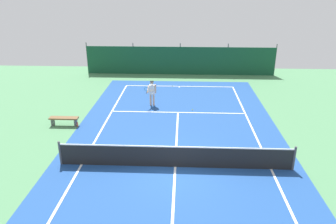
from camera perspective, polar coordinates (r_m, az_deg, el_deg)
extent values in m
plane|color=#4C8456|center=(14.33, 1.27, -9.57)|extent=(36.00, 36.00, 0.00)
cube|color=#1E478C|center=(14.33, 1.27, -9.56)|extent=(11.02, 26.60, 0.01)
cube|color=white|center=(25.27, 1.99, 4.52)|extent=(8.22, 0.10, 0.01)
cube|color=white|center=(14.98, -14.85, -8.84)|extent=(0.10, 23.80, 0.01)
cube|color=white|center=(14.83, 17.58, -9.49)|extent=(0.10, 23.80, 0.01)
cube|color=white|center=(20.08, 1.75, -0.07)|extent=(8.22, 0.10, 0.01)
cube|color=white|center=(14.33, 1.27, -9.53)|extent=(0.10, 12.80, 0.01)
cube|color=white|center=(25.13, 1.98, 4.42)|extent=(0.10, 0.30, 0.01)
cube|color=black|center=(14.09, 1.28, -7.92)|extent=(9.92, 0.03, 0.95)
cube|color=white|center=(13.85, 1.30, -6.11)|extent=(9.92, 0.04, 0.05)
cylinder|color=#47474C|center=(15.01, -18.35, -6.83)|extent=(0.10, 0.10, 1.10)
cylinder|color=#47474C|center=(14.83, 21.20, -7.58)|extent=(0.10, 0.10, 1.10)
cube|color=#14472D|center=(28.46, 2.13, 8.94)|extent=(16.22, 0.06, 2.40)
cylinder|color=#595B60|center=(29.69, -13.92, 9.16)|extent=(0.08, 0.08, 2.70)
cylinder|color=#595B60|center=(28.81, -6.06, 9.30)|extent=(0.08, 0.08, 2.70)
cylinder|color=#595B60|center=(28.49, 2.13, 9.26)|extent=(0.08, 0.08, 2.70)
cylinder|color=#595B60|center=(28.74, 10.35, 9.04)|extent=(0.08, 0.08, 2.70)
cylinder|color=#595B60|center=(29.55, 18.25, 8.65)|extent=(0.08, 0.08, 2.70)
cube|color=#234C1E|center=(29.19, 2.13, 7.95)|extent=(14.60, 0.70, 1.10)
cylinder|color=#D8AD8C|center=(21.15, -2.52, 2.22)|extent=(0.12, 0.12, 0.82)
cylinder|color=#D8AD8C|center=(21.18, -3.06, 2.23)|extent=(0.12, 0.12, 0.82)
cylinder|color=white|center=(21.01, -2.81, 3.49)|extent=(0.40, 0.40, 0.22)
cube|color=white|center=(20.95, -2.82, 4.01)|extent=(0.37, 0.22, 0.56)
sphere|color=#D8AD8C|center=(20.82, -2.84, 5.13)|extent=(0.22, 0.22, 0.22)
cylinder|color=black|center=(20.80, -2.85, 5.37)|extent=(0.23, 0.23, 0.04)
cylinder|color=#D8AD8C|center=(20.91, -2.20, 4.06)|extent=(0.09, 0.09, 0.58)
cylinder|color=#D8AD8C|center=(20.86, -3.50, 4.00)|extent=(0.11, 0.53, 0.41)
cylinder|color=black|center=(20.62, -3.75, 3.45)|extent=(0.04, 0.28, 0.13)
torus|color=teal|center=(20.55, -3.77, 4.03)|extent=(0.31, 0.14, 0.29)
sphere|color=#CCDB33|center=(25.19, 0.81, 4.53)|extent=(0.07, 0.07, 0.07)
sphere|color=#CCDB33|center=(20.51, 4.30, 0.42)|extent=(0.07, 0.07, 0.07)
cube|color=maroon|center=(31.29, 1.02, 9.21)|extent=(1.86, 4.22, 0.80)
cube|color=#2D333D|center=(31.15, 1.03, 10.43)|extent=(1.56, 1.91, 0.56)
cylinder|color=black|center=(32.67, -0.54, 9.03)|extent=(0.23, 0.64, 0.64)
cylinder|color=black|center=(32.65, 2.65, 8.99)|extent=(0.23, 0.64, 0.64)
cylinder|color=black|center=(30.14, -0.75, 7.95)|extent=(0.23, 0.64, 0.64)
cylinder|color=black|center=(30.11, 2.70, 7.92)|extent=(0.23, 0.64, 0.64)
cube|color=brown|center=(19.00, -17.77, -1.01)|extent=(1.60, 0.40, 0.08)
cube|color=#4C4C51|center=(19.31, -19.50, -1.58)|extent=(0.08, 0.36, 0.45)
cube|color=#4C4C51|center=(18.86, -15.84, -1.69)|extent=(0.08, 0.36, 0.45)
cylinder|color=#D84C38|center=(18.79, -15.57, -2.10)|extent=(0.08, 0.08, 0.24)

